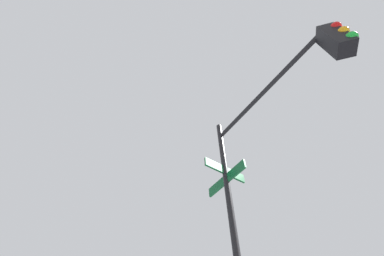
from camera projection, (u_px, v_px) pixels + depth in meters
traffic_signal_near at (276, 139)px, 3.97m from camera, size 2.51×2.82×5.88m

